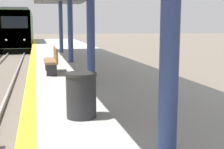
{
  "coord_description": "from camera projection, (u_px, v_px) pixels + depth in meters",
  "views": [
    {
      "loc": [
        1.85,
        -1.02,
        2.66
      ],
      "look_at": [
        6.03,
        16.21,
        -0.13
      ],
      "focal_mm": 50.0,
      "sensor_mm": 36.0,
      "label": 1
    }
  ],
  "objects": [
    {
      "name": "train",
      "position": [
        20.0,
        29.0,
        38.5
      ],
      "size": [
        2.88,
        21.6,
        4.34
      ],
      "color": "black",
      "rests_on": "ground"
    },
    {
      "name": "trash_bin",
      "position": [
        81.0,
        95.0,
        5.8
      ],
      "size": [
        0.59,
        0.59,
        0.85
      ],
      "color": "#262628",
      "rests_on": "platform_right"
    },
    {
      "name": "bench",
      "position": [
        52.0,
        60.0,
        11.25
      ],
      "size": [
        0.44,
        1.75,
        0.92
      ],
      "color": "brown",
      "rests_on": "platform_right"
    }
  ]
}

